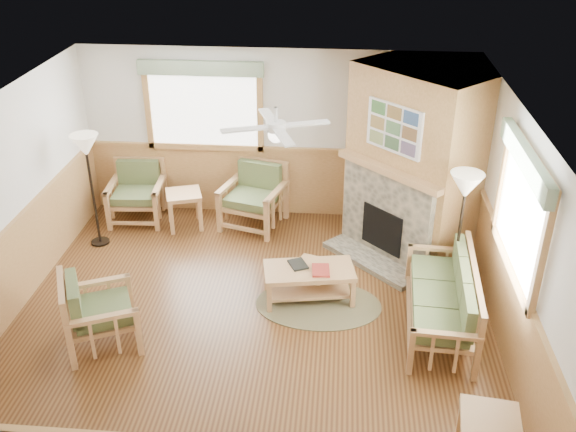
# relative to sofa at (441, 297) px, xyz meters

# --- Properties ---
(floor) EXTENTS (6.00, 6.00, 0.01)m
(floor) POSITION_rel_sofa_xyz_m (-2.30, -0.12, -0.44)
(floor) COLOR #563317
(floor) RESTS_ON ground
(ceiling) EXTENTS (6.00, 6.00, 0.01)m
(ceiling) POSITION_rel_sofa_xyz_m (-2.30, -0.12, 2.27)
(ceiling) COLOR white
(ceiling) RESTS_ON floor
(wall_back) EXTENTS (6.00, 0.02, 2.70)m
(wall_back) POSITION_rel_sofa_xyz_m (-2.30, 2.88, 0.92)
(wall_back) COLOR white
(wall_back) RESTS_ON floor
(wall_front) EXTENTS (6.00, 0.02, 2.70)m
(wall_front) POSITION_rel_sofa_xyz_m (-2.30, -3.12, 0.92)
(wall_front) COLOR white
(wall_front) RESTS_ON floor
(wall_right) EXTENTS (0.02, 6.00, 2.70)m
(wall_right) POSITION_rel_sofa_xyz_m (0.70, -0.12, 0.92)
(wall_right) COLOR white
(wall_right) RESTS_ON floor
(wainscot) EXTENTS (6.00, 6.00, 1.10)m
(wainscot) POSITION_rel_sofa_xyz_m (-2.30, -0.12, 0.12)
(wainscot) COLOR #AC7D46
(wainscot) RESTS_ON floor
(fireplace) EXTENTS (3.11, 3.11, 2.70)m
(fireplace) POSITION_rel_sofa_xyz_m (-0.25, 1.93, 0.92)
(fireplace) COLOR #AC7D46
(fireplace) RESTS_ON floor
(window_back) EXTENTS (1.90, 0.16, 1.50)m
(window_back) POSITION_rel_sofa_xyz_m (-3.40, 2.84, 2.10)
(window_back) COLOR white
(window_back) RESTS_ON wall_back
(window_right) EXTENTS (0.16, 1.90, 1.50)m
(window_right) POSITION_rel_sofa_xyz_m (0.66, -0.32, 2.10)
(window_right) COLOR white
(window_right) RESTS_ON wall_right
(ceiling_fan) EXTENTS (1.59, 1.59, 0.36)m
(ceiling_fan) POSITION_rel_sofa_xyz_m (-2.00, 0.18, 2.23)
(ceiling_fan) COLOR white
(ceiling_fan) RESTS_ON ceiling
(sofa) EXTENTS (1.93, 0.89, 0.87)m
(sofa) POSITION_rel_sofa_xyz_m (0.00, 0.00, 0.00)
(sofa) COLOR tan
(sofa) RESTS_ON floor
(armchair_back_left) EXTENTS (0.87, 0.87, 0.92)m
(armchair_back_left) POSITION_rel_sofa_xyz_m (-4.48, 2.43, 0.03)
(armchair_back_left) COLOR tan
(armchair_back_left) RESTS_ON floor
(armchair_back_right) EXTENTS (1.08, 1.08, 0.98)m
(armchair_back_right) POSITION_rel_sofa_xyz_m (-2.60, 2.40, 0.06)
(armchair_back_right) COLOR tan
(armchair_back_right) RESTS_ON floor
(armchair_left) EXTENTS (1.08, 1.08, 0.91)m
(armchair_left) POSITION_rel_sofa_xyz_m (-3.98, -0.64, 0.02)
(armchair_left) COLOR tan
(armchair_left) RESTS_ON floor
(coffee_table) EXTENTS (1.24, 0.77, 0.46)m
(coffee_table) POSITION_rel_sofa_xyz_m (-1.61, 0.46, -0.20)
(coffee_table) COLOR tan
(coffee_table) RESTS_ON floor
(end_table_chairs) EXTENTS (0.66, 0.64, 0.59)m
(end_table_chairs) POSITION_rel_sofa_xyz_m (-3.67, 2.25, -0.14)
(end_table_chairs) COLOR tan
(end_table_chairs) RESTS_ON floor
(footstool) EXTENTS (0.52, 0.52, 0.36)m
(footstool) POSITION_rel_sofa_xyz_m (-1.59, 0.75, -0.25)
(footstool) COLOR tan
(footstool) RESTS_ON floor
(braided_rug) EXTENTS (2.10, 2.10, 0.01)m
(braided_rug) POSITION_rel_sofa_xyz_m (-1.48, 0.32, -0.43)
(braided_rug) COLOR brown
(braided_rug) RESTS_ON floor
(floor_lamp_left) EXTENTS (0.53, 0.53, 1.75)m
(floor_lamp_left) POSITION_rel_sofa_xyz_m (-4.85, 1.63, 0.44)
(floor_lamp_left) COLOR black
(floor_lamp_left) RESTS_ON floor
(floor_lamp_right) EXTENTS (0.52, 0.52, 1.79)m
(floor_lamp_right) POSITION_rel_sofa_xyz_m (0.25, 0.66, 0.46)
(floor_lamp_right) COLOR black
(floor_lamp_right) RESTS_ON floor
(book_red) EXTENTS (0.24, 0.32, 0.03)m
(book_red) POSITION_rel_sofa_xyz_m (-1.46, 0.41, 0.06)
(book_red) COLOR maroon
(book_red) RESTS_ON coffee_table
(book_dark) EXTENTS (0.30, 0.33, 0.03)m
(book_dark) POSITION_rel_sofa_xyz_m (-1.76, 0.53, 0.05)
(book_dark) COLOR black
(book_dark) RESTS_ON coffee_table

